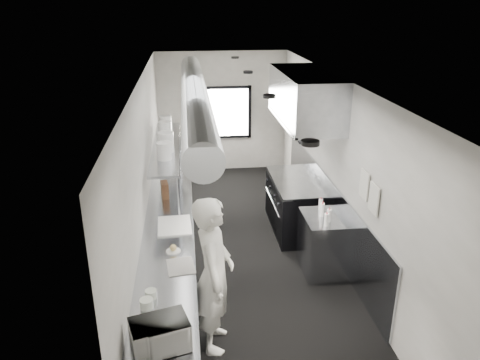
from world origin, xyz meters
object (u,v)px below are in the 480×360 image
object	(u,v)px
pass_shelf	(167,147)
line_cook	(214,275)
plate_stack_c	(165,131)
deli_tub_b	(146,304)
prep_counter	(171,246)
knife_block	(165,190)
squeeze_bottle_b	(329,216)
far_work_table	(174,164)
plate_stack_a	(164,151)
range	(296,205)
squeeze_bottle_d	(323,208)
exhaust_hood	(305,97)
cutting_board	(174,226)
squeeze_bottle_e	(321,204)
squeeze_bottle_a	(326,220)
bottle_station	(324,244)
microwave	(160,335)
small_plate	(173,251)
plate_stack_d	(166,125)
plate_stack_b	(166,142)
squeeze_bottle_c	(322,210)

from	to	relation	value
pass_shelf	line_cook	size ratio (longest dim) A/B	1.56
plate_stack_c	deli_tub_b	bearing A→B (deg)	-91.61
prep_counter	knife_block	distance (m)	1.00
squeeze_bottle_b	far_work_table	bearing A→B (deg)	119.49
deli_tub_b	plate_stack_c	distance (m)	3.96
plate_stack_a	range	bearing A→B (deg)	11.38
plate_stack_a	squeeze_bottle_d	bearing A→B (deg)	-19.27
exhaust_hood	squeeze_bottle_d	world-z (taller)	exhaust_hood
deli_tub_b	squeeze_bottle_b	size ratio (longest dim) A/B	0.75
plate_stack_a	cutting_board	bearing A→B (deg)	-82.36
knife_block	plate_stack_c	world-z (taller)	plate_stack_c
knife_block	plate_stack_a	distance (m)	0.68
line_cook	plate_stack_a	bearing A→B (deg)	20.25
prep_counter	squeeze_bottle_e	world-z (taller)	squeeze_bottle_e
line_cook	range	bearing A→B (deg)	-24.00
far_work_table	squeeze_bottle_a	world-z (taller)	squeeze_bottle_a
bottle_station	far_work_table	xyz separation A→B (m)	(-2.30, 3.90, 0.00)
knife_block	squeeze_bottle_b	distance (m)	2.64
squeeze_bottle_a	squeeze_bottle_d	size ratio (longest dim) A/B	1.16
line_cook	microwave	distance (m)	1.20
pass_shelf	plate_stack_c	distance (m)	0.37
small_plate	plate_stack_d	world-z (taller)	plate_stack_d
squeeze_bottle_b	squeeze_bottle_e	distance (m)	0.41
deli_tub_b	range	bearing A→B (deg)	54.12
small_plate	plate_stack_a	xyz separation A→B (m)	(-0.13, 1.70, 0.80)
plate_stack_b	plate_stack_d	xyz separation A→B (m)	(-0.04, 1.05, 0.01)
range	squeeze_bottle_d	size ratio (longest dim) A/B	9.85
squeeze_bottle_d	prep_counter	bearing A→B (deg)	178.37
squeeze_bottle_c	plate_stack_c	bearing A→B (deg)	139.51
bottle_station	microwave	xyz separation A→B (m)	(-2.31, -2.49, 0.59)
bottle_station	squeeze_bottle_c	size ratio (longest dim) A/B	4.60
far_work_table	range	bearing A→B (deg)	-48.81
plate_stack_c	squeeze_bottle_d	bearing A→B (deg)	-38.62
microwave	plate_stack_c	distance (m)	4.55
plate_stack_b	squeeze_bottle_c	world-z (taller)	plate_stack_b
exhaust_hood	plate_stack_a	distance (m)	2.44
plate_stack_b	plate_stack_c	xyz separation A→B (m)	(-0.04, 0.68, 0.00)
far_work_table	squeeze_bottle_b	size ratio (longest dim) A/B	6.35
pass_shelf	squeeze_bottle_d	world-z (taller)	pass_shelf
plate_stack_c	plate_stack_d	bearing A→B (deg)	89.87
plate_stack_d	range	bearing A→B (deg)	-23.43
squeeze_bottle_a	squeeze_bottle_d	xyz separation A→B (m)	(0.06, 0.41, -0.01)
line_cook	plate_stack_a	world-z (taller)	line_cook
squeeze_bottle_e	cutting_board	bearing A→B (deg)	-172.25
range	plate_stack_d	bearing A→B (deg)	156.57
far_work_table	line_cook	xyz separation A→B (m)	(0.55, -5.33, 0.51)
squeeze_bottle_a	squeeze_bottle_c	distance (m)	0.31
plate_stack_b	squeeze_bottle_b	xyz separation A→B (m)	(2.32, -1.48, -0.74)
plate_stack_b	squeeze_bottle_b	distance (m)	2.85
squeeze_bottle_e	plate_stack_a	bearing A→B (deg)	163.56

